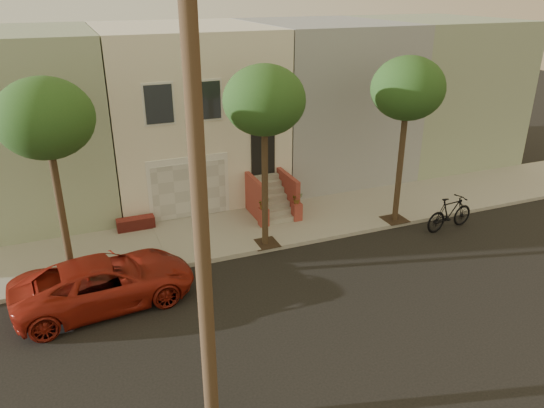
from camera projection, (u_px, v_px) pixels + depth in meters
name	position (u px, v px, depth m)	size (l,w,h in m)	color
ground	(282.00, 312.00, 14.85)	(90.00, 90.00, 0.00)	black
sidewalk	(227.00, 233.00, 19.38)	(40.00, 3.70, 0.15)	#9C9A8E
house_row	(184.00, 108.00, 22.97)	(33.10, 11.70, 7.00)	beige
tree_left	(45.00, 120.00, 14.22)	(2.70, 2.57, 6.30)	#2D2116
tree_mid	(264.00, 102.00, 16.47)	(2.70, 2.57, 6.30)	#2D2116
tree_right	(408.00, 90.00, 18.37)	(2.70, 2.57, 6.30)	#2D2116
pickup_truck	(105.00, 282.00, 15.00)	(2.38, 5.16, 1.43)	maroon
motorcycle	(450.00, 213.00, 19.65)	(0.63, 2.23, 1.34)	black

